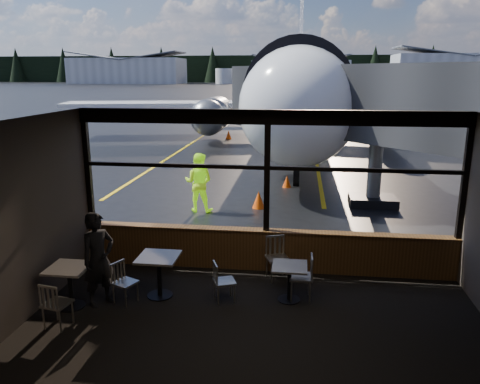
% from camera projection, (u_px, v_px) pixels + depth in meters
% --- Properties ---
extents(ground_plane, '(520.00, 520.00, 0.00)m').
position_uv_depth(ground_plane, '(299.00, 89.00, 125.65)').
color(ground_plane, black).
rests_on(ground_plane, ground).
extents(carpet_floor, '(8.00, 6.00, 0.01)m').
position_uv_depth(carpet_floor, '(252.00, 345.00, 7.44)').
color(carpet_floor, black).
rests_on(carpet_floor, ground).
extents(ceiling, '(8.00, 6.00, 0.04)m').
position_uv_depth(ceiling, '(253.00, 126.00, 6.58)').
color(ceiling, '#38332D').
rests_on(ceiling, ground).
extents(wall_left, '(0.04, 6.00, 3.50)m').
position_uv_depth(wall_left, '(5.00, 231.00, 7.51)').
color(wall_left, '#483F3A').
rests_on(wall_left, ground).
extents(wall_back, '(8.00, 0.04, 3.50)m').
position_uv_depth(wall_back, '(217.00, 361.00, 4.13)').
color(wall_back, '#483F3A').
rests_on(wall_back, ground).
extents(window_sill, '(8.00, 0.28, 0.90)m').
position_uv_depth(window_sill, '(266.00, 251.00, 10.21)').
color(window_sill, '#503218').
rests_on(window_sill, ground).
extents(window_header, '(8.00, 0.18, 0.30)m').
position_uv_depth(window_header, '(268.00, 117.00, 9.50)').
color(window_header, black).
rests_on(window_header, ground).
extents(mullion_left, '(0.12, 0.12, 2.60)m').
position_uv_depth(mullion_left, '(88.00, 168.00, 10.27)').
color(mullion_left, black).
rests_on(mullion_left, ground).
extents(mullion_centre, '(0.12, 0.12, 2.60)m').
position_uv_depth(mullion_centre, '(267.00, 172.00, 9.78)').
color(mullion_centre, black).
rests_on(mullion_centre, ground).
extents(mullion_right, '(0.12, 0.12, 2.60)m').
position_uv_depth(mullion_right, '(465.00, 178.00, 9.29)').
color(mullion_right, black).
rests_on(mullion_right, ground).
extents(window_transom, '(8.00, 0.10, 0.08)m').
position_uv_depth(window_transom, '(267.00, 168.00, 9.76)').
color(window_transom, black).
rests_on(window_transom, ground).
extents(airliner, '(31.42, 37.65, 11.46)m').
position_uv_depth(airliner, '(301.00, 48.00, 28.75)').
color(airliner, white).
rests_on(airliner, ground_plane).
extents(jet_bridge, '(9.03, 11.04, 4.82)m').
position_uv_depth(jet_bridge, '(395.00, 133.00, 14.57)').
color(jet_bridge, '#2F2F32').
rests_on(jet_bridge, ground_plane).
extents(cafe_table_near, '(0.65, 0.65, 0.72)m').
position_uv_depth(cafe_table_near, '(289.00, 283.00, 8.85)').
color(cafe_table_near, '#9C958F').
rests_on(cafe_table_near, carpet_floor).
extents(cafe_table_mid, '(0.76, 0.76, 0.83)m').
position_uv_depth(cafe_table_mid, '(159.00, 276.00, 9.01)').
color(cafe_table_mid, '#9A948D').
rests_on(cafe_table_mid, carpet_floor).
extents(cafe_table_left, '(0.73, 0.73, 0.80)m').
position_uv_depth(cafe_table_left, '(70.00, 287.00, 8.59)').
color(cafe_table_left, gray).
rests_on(cafe_table_left, carpet_floor).
extents(chair_near_e, '(0.50, 0.50, 0.90)m').
position_uv_depth(chair_near_e, '(301.00, 277.00, 8.88)').
color(chair_near_e, '#BAB4A8').
rests_on(chair_near_e, carpet_floor).
extents(chair_near_w, '(0.57, 0.57, 0.80)m').
position_uv_depth(chair_near_w, '(224.00, 282.00, 8.81)').
color(chair_near_w, '#B3AEA2').
rests_on(chair_near_w, carpet_floor).
extents(chair_near_n, '(0.64, 0.64, 0.92)m').
position_uv_depth(chair_near_n, '(278.00, 259.00, 9.73)').
color(chair_near_n, '#ADA89C').
rests_on(chair_near_n, carpet_floor).
extents(chair_mid_w, '(0.58, 0.58, 0.80)m').
position_uv_depth(chair_mid_w, '(125.00, 283.00, 8.75)').
color(chair_mid_w, '#B3AEA1').
rests_on(chair_mid_w, carpet_floor).
extents(chair_left_s, '(0.54, 0.54, 0.85)m').
position_uv_depth(chair_left_s, '(57.00, 304.00, 7.91)').
color(chair_left_s, beige).
rests_on(chair_left_s, carpet_floor).
extents(passenger, '(0.72, 0.78, 1.79)m').
position_uv_depth(passenger, '(99.00, 259.00, 8.60)').
color(passenger, black).
rests_on(passenger, carpet_floor).
extents(ground_crew, '(0.94, 0.75, 1.84)m').
position_uv_depth(ground_crew, '(199.00, 182.00, 14.54)').
color(ground_crew, '#BFF219').
rests_on(ground_crew, ground_plane).
extents(cone_nose, '(0.33, 0.33, 0.46)m').
position_uv_depth(cone_nose, '(287.00, 181.00, 17.75)').
color(cone_nose, orange).
rests_on(cone_nose, ground_plane).
extents(cone_wing, '(0.40, 0.40, 0.55)m').
position_uv_depth(cone_wing, '(229.00, 135.00, 30.69)').
color(cone_wing, '#FF5508').
rests_on(cone_wing, ground_plane).
extents(hangar_left, '(45.00, 18.00, 11.00)m').
position_uv_depth(hangar_left, '(128.00, 70.00, 190.63)').
color(hangar_left, silver).
rests_on(hangar_left, ground_plane).
extents(hangar_mid, '(38.00, 15.00, 10.00)m').
position_uv_depth(hangar_mid, '(301.00, 71.00, 186.88)').
color(hangar_mid, silver).
rests_on(hangar_mid, ground_plane).
extents(hangar_right, '(50.00, 20.00, 12.00)m').
position_uv_depth(hangar_right, '(464.00, 68.00, 172.46)').
color(hangar_right, silver).
rests_on(hangar_right, ground_plane).
extents(fuel_tank_a, '(8.00, 8.00, 6.00)m').
position_uv_depth(fuel_tank_a, '(225.00, 76.00, 188.21)').
color(fuel_tank_a, silver).
rests_on(fuel_tank_a, ground_plane).
extents(fuel_tank_b, '(8.00, 8.00, 6.00)m').
position_uv_depth(fuel_tank_b, '(250.00, 76.00, 186.97)').
color(fuel_tank_b, silver).
rests_on(fuel_tank_b, ground_plane).
extents(fuel_tank_c, '(8.00, 8.00, 6.00)m').
position_uv_depth(fuel_tank_c, '(275.00, 76.00, 185.73)').
color(fuel_tank_c, silver).
rests_on(fuel_tank_c, ground_plane).
extents(treeline, '(360.00, 3.00, 12.00)m').
position_uv_depth(treeline, '(301.00, 69.00, 210.66)').
color(treeline, black).
rests_on(treeline, ground_plane).
extents(cone_extra, '(0.40, 0.40, 0.56)m').
position_uv_depth(cone_extra, '(259.00, 200.00, 14.99)').
color(cone_extra, '#EA4007').
rests_on(cone_extra, ground_plane).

